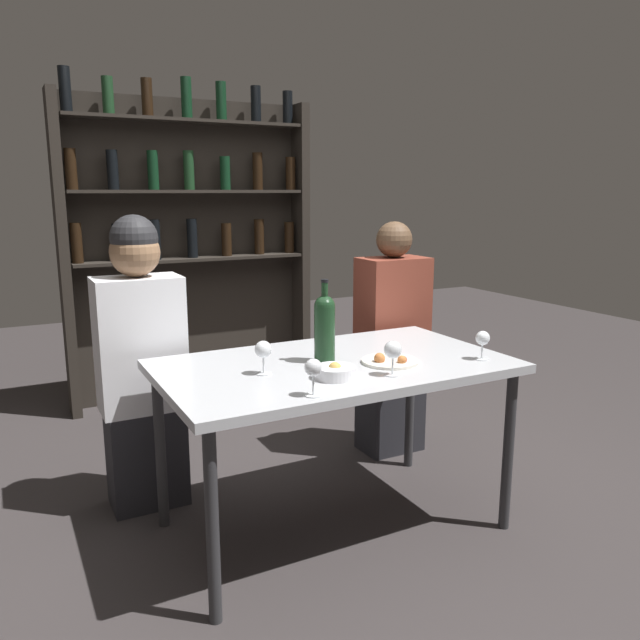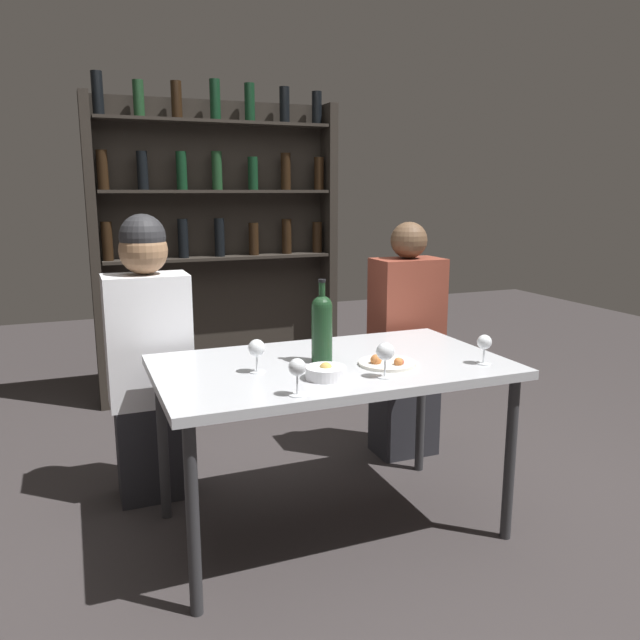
# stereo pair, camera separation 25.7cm
# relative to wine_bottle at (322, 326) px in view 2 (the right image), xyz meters

# --- Properties ---
(ground_plane) EXTENTS (10.00, 10.00, 0.00)m
(ground_plane) POSITION_rel_wine_bottle_xyz_m (0.03, -0.02, -0.87)
(ground_plane) COLOR #332D2D
(dining_table) EXTENTS (1.38, 0.81, 0.72)m
(dining_table) POSITION_rel_wine_bottle_xyz_m (0.03, -0.02, -0.21)
(dining_table) COLOR #B7BABF
(dining_table) RESTS_ON ground_plane
(wine_rack_wall) EXTENTS (1.66, 0.21, 2.09)m
(wine_rack_wall) POSITION_rel_wine_bottle_xyz_m (0.03, 1.97, 0.24)
(wine_rack_wall) COLOR #28231E
(wine_rack_wall) RESTS_ON ground_plane
(wine_bottle) EXTENTS (0.08, 0.08, 0.33)m
(wine_bottle) POSITION_rel_wine_bottle_xyz_m (0.00, 0.00, 0.00)
(wine_bottle) COLOR #19381E
(wine_bottle) RESTS_ON dining_table
(wine_glass_0) EXTENTS (0.06, 0.06, 0.12)m
(wine_glass_0) POSITION_rel_wine_bottle_xyz_m (0.58, -0.26, -0.07)
(wine_glass_0) COLOR silver
(wine_glass_0) RESTS_ON dining_table
(wine_glass_1) EXTENTS (0.06, 0.06, 0.13)m
(wine_glass_1) POSITION_rel_wine_bottle_xyz_m (-0.28, -0.04, -0.06)
(wine_glass_1) COLOR silver
(wine_glass_1) RESTS_ON dining_table
(wine_glass_2) EXTENTS (0.07, 0.07, 0.13)m
(wine_glass_2) POSITION_rel_wine_bottle_xyz_m (0.14, -0.28, -0.06)
(wine_glass_2) COLOR silver
(wine_glass_2) RESTS_ON dining_table
(wine_glass_3) EXTENTS (0.06, 0.06, 0.13)m
(wine_glass_3) POSITION_rel_wine_bottle_xyz_m (-0.23, -0.36, -0.06)
(wine_glass_3) COLOR silver
(wine_glass_3) RESTS_ON dining_table
(food_plate_0) EXTENTS (0.23, 0.23, 0.05)m
(food_plate_0) POSITION_rel_wine_bottle_xyz_m (0.22, -0.14, -0.14)
(food_plate_0) COLOR silver
(food_plate_0) RESTS_ON dining_table
(snack_bowl) EXTENTS (0.15, 0.15, 0.06)m
(snack_bowl) POSITION_rel_wine_bottle_xyz_m (-0.07, -0.21, -0.13)
(snack_bowl) COLOR white
(snack_bowl) RESTS_ON dining_table
(seated_person_left) EXTENTS (0.36, 0.22, 1.30)m
(seated_person_left) POSITION_rel_wine_bottle_xyz_m (-0.61, 0.55, -0.23)
(seated_person_left) COLOR #26262B
(seated_person_left) RESTS_ON ground_plane
(seated_person_right) EXTENTS (0.35, 0.22, 1.24)m
(seated_person_right) POSITION_rel_wine_bottle_xyz_m (0.70, 0.55, -0.28)
(seated_person_right) COLOR #26262B
(seated_person_right) RESTS_ON ground_plane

